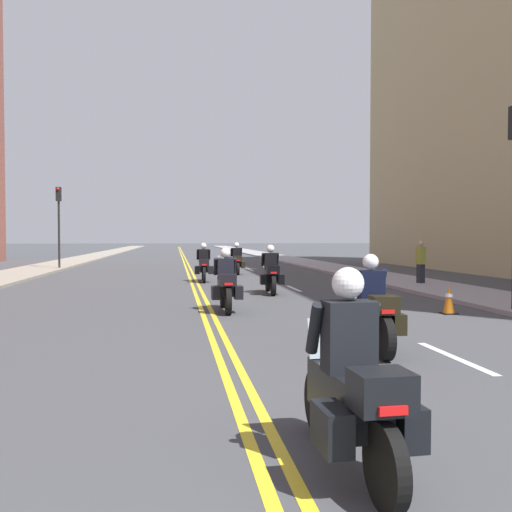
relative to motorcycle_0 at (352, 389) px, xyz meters
name	(u,v)px	position (x,y,z in m)	size (l,w,h in m)	color
ground_plane	(184,259)	(-0.60, 43.93, -0.66)	(264.00, 264.00, 0.00)	#3F4045
sidewalk_left	(81,259)	(-9.07, 43.93, -0.60)	(2.95, 144.00, 0.12)	gray
sidewalk_right	(283,258)	(7.87, 43.93, -0.60)	(2.95, 144.00, 0.12)	#959097
centreline_yellow_inner	(183,259)	(-0.72, 43.93, -0.66)	(0.12, 132.00, 0.01)	yellow
centreline_yellow_outer	(186,259)	(-0.48, 43.93, -0.66)	(0.12, 132.00, 0.01)	yellow
lane_dashes_white	(258,273)	(2.90, 24.93, -0.66)	(0.14, 56.40, 0.01)	silver
building_right_1	(502,78)	(18.09, 27.56, 10.74)	(9.30, 20.24, 22.80)	tan
motorcycle_0	(352,389)	(0.00, 0.00, 0.00)	(0.78, 2.15, 1.62)	black
motorcycle_1	(372,312)	(1.77, 4.48, -0.01)	(0.77, 2.15, 1.59)	black
motorcycle_2	(226,286)	(-0.12, 9.86, -0.01)	(0.76, 2.19, 1.60)	black
motorcycle_3	(271,274)	(1.75, 14.13, -0.01)	(0.78, 2.23, 1.62)	black
motorcycle_4	(204,266)	(-0.19, 19.52, 0.01)	(0.77, 2.28, 1.64)	black
motorcycle_5	(237,261)	(1.71, 24.15, -0.01)	(0.77, 2.13, 1.61)	black
traffic_cone_0	(449,299)	(5.21, 8.65, -0.31)	(0.35, 0.35, 0.72)	black
traffic_light_far	(59,213)	(-7.99, 29.66, 2.63)	(0.28, 0.38, 4.75)	black
pedestrian_0	(421,263)	(7.94, 16.29, 0.23)	(0.28, 0.39, 1.73)	#22272E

